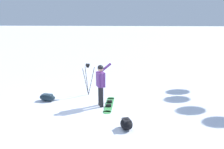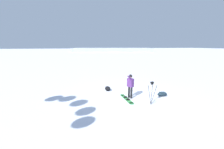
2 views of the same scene
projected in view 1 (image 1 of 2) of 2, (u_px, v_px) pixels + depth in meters
name	position (u px, v px, depth m)	size (l,w,h in m)	color
ground_plane	(91.00, 112.00, 8.37)	(300.00, 300.00, 0.00)	white
snowboarder	(101.00, 82.00, 8.74)	(0.66, 0.58, 1.65)	black
snowboard	(109.00, 104.00, 9.06)	(1.85, 0.39, 0.10)	#3F994C
gear_bag_large	(47.00, 97.00, 9.48)	(0.43, 0.72, 0.30)	#192833
camera_tripod	(88.00, 73.00, 10.11)	(0.48, 0.50, 1.41)	#262628
gear_bag_small	(126.00, 124.00, 7.00)	(0.61, 0.54, 0.33)	black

